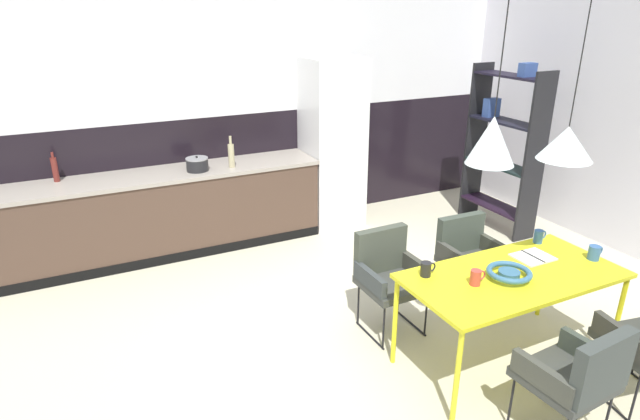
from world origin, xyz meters
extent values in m
plane|color=beige|center=(0.00, 0.00, 0.00)|extent=(8.57, 8.57, 0.00)
cube|color=black|center=(0.00, 2.90, 0.67)|extent=(6.59, 0.12, 1.35)
cube|color=silver|center=(0.00, 2.90, 2.02)|extent=(6.59, 0.12, 1.35)
cube|color=#4A362B|center=(-1.35, 2.54, 0.42)|extent=(3.59, 0.60, 0.85)
cube|color=gray|center=(-1.35, 2.54, 0.87)|extent=(3.62, 0.63, 0.04)
cube|color=black|center=(-1.35, 2.24, 0.05)|extent=(3.59, 0.01, 0.10)
cube|color=silver|center=(0.77, 2.54, 0.98)|extent=(0.63, 0.60, 1.95)
cube|color=yellow|center=(0.67, -0.46, 0.72)|extent=(1.56, 0.77, 0.03)
cylinder|color=yellow|center=(-0.07, -0.12, 0.35)|extent=(0.04, 0.04, 0.71)
cylinder|color=yellow|center=(1.41, -0.12, 0.35)|extent=(0.04, 0.04, 0.71)
cylinder|color=yellow|center=(-0.07, -0.81, 0.35)|extent=(0.04, 0.04, 0.71)
cylinder|color=yellow|center=(1.41, -0.81, 0.35)|extent=(0.04, 0.04, 0.71)
cube|color=#383A37|center=(0.14, 0.24, 0.42)|extent=(0.49, 0.47, 0.06)
cube|color=#3C4237|center=(0.14, 0.44, 0.64)|extent=(0.46, 0.09, 0.38)
cube|color=#3B3C32|center=(0.36, 0.24, 0.52)|extent=(0.06, 0.41, 0.14)
cube|color=#343A3A|center=(-0.08, 0.23, 0.52)|extent=(0.06, 0.41, 0.14)
cylinder|color=black|center=(0.34, 0.05, 0.20)|extent=(0.02, 0.02, 0.39)
cylinder|color=black|center=(-0.06, 0.05, 0.20)|extent=(0.02, 0.02, 0.39)
cylinder|color=black|center=(0.34, 0.43, 0.20)|extent=(0.02, 0.02, 0.39)
cylinder|color=black|center=(-0.06, 0.43, 0.20)|extent=(0.02, 0.02, 0.39)
cylinder|color=black|center=(0.34, 0.24, 0.01)|extent=(0.02, 0.41, 0.02)
cylinder|color=black|center=(-0.06, 0.24, 0.01)|extent=(0.02, 0.41, 0.02)
cube|color=#383A37|center=(0.45, -1.15, 0.41)|extent=(0.51, 0.49, 0.06)
cube|color=#373D39|center=(0.46, -1.35, 0.63)|extent=(0.46, 0.11, 0.37)
cube|color=#3D3E36|center=(0.23, -1.17, 0.51)|extent=(0.08, 0.42, 0.14)
cube|color=#353D36|center=(0.67, -1.14, 0.51)|extent=(0.08, 0.42, 0.14)
cylinder|color=black|center=(0.23, -0.97, 0.19)|extent=(0.02, 0.02, 0.38)
cylinder|color=black|center=(0.63, -0.95, 0.19)|extent=(0.02, 0.02, 0.38)
cylinder|color=black|center=(0.66, -1.33, 0.19)|extent=(0.02, 0.02, 0.38)
cylinder|color=black|center=(0.65, -1.14, 0.01)|extent=(0.04, 0.41, 0.02)
cube|color=#383A37|center=(0.97, 0.25, 0.42)|extent=(0.49, 0.47, 0.06)
cube|color=#384037|center=(0.97, 0.45, 0.62)|extent=(0.46, 0.09, 0.34)
cube|color=#3D3F33|center=(1.19, 0.25, 0.52)|extent=(0.06, 0.42, 0.14)
cube|color=#3A3B34|center=(0.75, 0.26, 0.52)|extent=(0.06, 0.42, 0.14)
cylinder|color=black|center=(1.16, 0.06, 0.20)|extent=(0.02, 0.02, 0.39)
cylinder|color=black|center=(0.76, 0.07, 0.20)|extent=(0.02, 0.02, 0.39)
cylinder|color=black|center=(1.17, 0.44, 0.20)|extent=(0.02, 0.02, 0.39)
cylinder|color=black|center=(0.77, 0.45, 0.20)|extent=(0.02, 0.02, 0.39)
cylinder|color=black|center=(1.17, 0.25, 0.01)|extent=(0.03, 0.41, 0.02)
cylinder|color=black|center=(0.77, 0.26, 0.01)|extent=(0.03, 0.41, 0.02)
cube|color=#3A3933|center=(0.96, -1.11, 0.53)|extent=(0.12, 0.42, 0.14)
cylinder|color=black|center=(1.01, -0.93, 0.20)|extent=(0.02, 0.02, 0.40)
cylinder|color=black|center=(1.41, -1.00, 0.20)|extent=(0.02, 0.02, 0.40)
cylinder|color=black|center=(0.95, -1.30, 0.20)|extent=(0.02, 0.02, 0.40)
cylinder|color=black|center=(0.98, -1.11, 0.01)|extent=(0.09, 0.41, 0.02)
cylinder|color=#33607F|center=(0.58, -0.50, 0.76)|extent=(0.15, 0.15, 0.06)
torus|color=#346382|center=(0.58, -0.50, 0.78)|extent=(0.31, 0.31, 0.04)
cube|color=white|center=(0.91, -0.34, 0.74)|extent=(0.14, 0.22, 0.01)
cube|color=white|center=(1.05, -0.34, 0.74)|extent=(0.14, 0.22, 0.01)
cube|color=#262628|center=(0.98, -0.34, 0.75)|extent=(0.01, 0.23, 0.00)
cylinder|color=#B23D33|center=(0.31, -0.46, 0.79)|extent=(0.07, 0.07, 0.11)
torus|color=#B23D33|center=(0.36, -0.46, 0.80)|extent=(0.07, 0.01, 0.07)
cylinder|color=#335B93|center=(1.22, -0.16, 0.79)|extent=(0.07, 0.07, 0.11)
torus|color=#335B93|center=(1.27, -0.16, 0.80)|extent=(0.07, 0.01, 0.07)
cylinder|color=#335B93|center=(1.36, -0.55, 0.79)|extent=(0.08, 0.08, 0.11)
torus|color=#335B93|center=(1.41, -0.55, 0.80)|extent=(0.07, 0.01, 0.07)
cylinder|color=black|center=(0.09, -0.22, 0.79)|extent=(0.07, 0.07, 0.10)
torus|color=black|center=(0.14, -0.22, 0.79)|extent=(0.07, 0.01, 0.07)
cylinder|color=black|center=(-0.84, 2.46, 0.95)|extent=(0.23, 0.23, 0.12)
cylinder|color=gray|center=(-0.84, 2.46, 1.02)|extent=(0.23, 0.23, 0.01)
sphere|color=black|center=(-0.84, 2.46, 1.03)|extent=(0.02, 0.02, 0.02)
cylinder|color=tan|center=(-0.48, 2.42, 1.01)|extent=(0.07, 0.07, 0.25)
cylinder|color=tan|center=(-0.48, 2.42, 1.18)|extent=(0.03, 0.03, 0.09)
cylinder|color=maroon|center=(-2.16, 2.70, 1.00)|extent=(0.06, 0.06, 0.24)
cylinder|color=maroon|center=(-2.16, 2.70, 1.15)|extent=(0.03, 0.03, 0.05)
cube|color=black|center=(2.47, 2.02, 0.93)|extent=(0.30, 0.03, 1.87)
cube|color=black|center=(2.47, 1.09, 0.93)|extent=(0.30, 0.03, 1.87)
cube|color=black|center=(2.47, 1.55, 0.25)|extent=(0.30, 0.91, 0.02)
cube|color=black|center=(2.47, 1.55, 0.76)|extent=(0.30, 0.91, 0.02)
cube|color=black|center=(2.47, 1.55, 1.26)|extent=(0.30, 0.91, 0.02)
cube|color=#334C8C|center=(2.47, 1.82, 1.38)|extent=(0.18, 0.10, 0.21)
cube|color=black|center=(2.47, 1.55, 1.77)|extent=(0.30, 0.91, 0.02)
cube|color=#334C8C|center=(2.47, 1.36, 1.85)|extent=(0.18, 0.10, 0.14)
cylinder|color=black|center=(0.35, -0.42, 2.26)|extent=(0.01, 0.01, 0.78)
cone|color=silver|center=(0.35, -0.42, 1.72)|extent=(0.30, 0.30, 0.30)
cylinder|color=black|center=(0.98, -0.46, 2.20)|extent=(0.01, 0.01, 0.90)
cone|color=silver|center=(0.98, -0.46, 1.64)|extent=(0.36, 0.36, 0.23)
camera|label=1|loc=(-1.99, -2.81, 2.50)|focal=29.55mm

